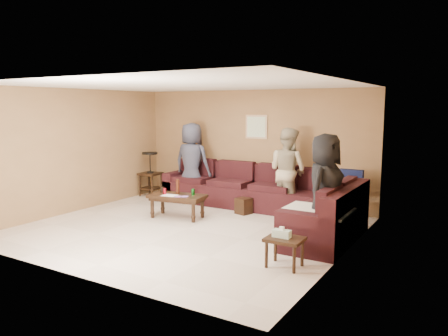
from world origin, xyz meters
name	(u,v)px	position (x,y,z in m)	size (l,w,h in m)	color
room	(186,135)	(0.00, 0.00, 1.66)	(5.60, 5.50, 2.50)	beige
sectional_sofa	(266,200)	(0.81, 1.52, 0.33)	(4.65, 2.90, 0.97)	#331115
coffee_table	(177,198)	(-0.63, 0.54, 0.38)	(1.15, 0.69, 0.73)	black
end_table_left	(150,173)	(-2.45, 1.91, 0.55)	(0.49, 0.49, 1.05)	black
side_table_right	(284,241)	(2.19, -0.83, 0.36)	(0.50, 0.41, 0.55)	black
waste_bin	(244,206)	(0.34, 1.48, 0.16)	(0.27, 0.27, 0.32)	black
wall_art	(256,127)	(0.10, 2.48, 1.70)	(0.52, 0.04, 0.52)	tan
person_left	(192,162)	(-1.25, 1.94, 0.89)	(0.87, 0.57, 1.78)	#343748
person_middle	(288,171)	(1.05, 2.01, 0.86)	(0.84, 0.65, 1.73)	tan
person_right	(324,190)	(2.35, 0.34, 0.87)	(0.85, 0.55, 1.74)	black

